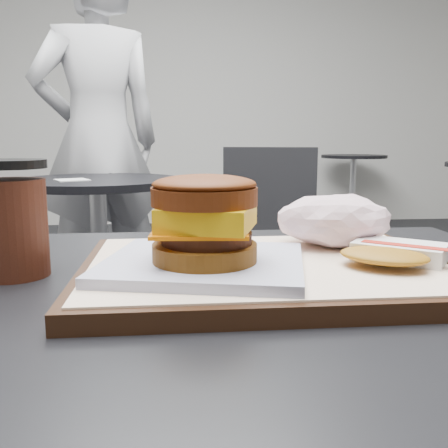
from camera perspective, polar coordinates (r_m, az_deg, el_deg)
serving_tray at (r=0.52m, az=4.85°, el=-5.27°), size 0.38×0.28×0.02m
breakfast_sandwich at (r=0.48m, az=-2.20°, el=-0.69°), size 0.22×0.21×0.09m
hash_brown at (r=0.54m, az=18.73°, el=-3.18°), size 0.14×0.13×0.02m
crumpled_wrapper at (r=0.60m, az=12.52°, el=0.45°), size 0.14×0.11×0.06m
coffee_cup at (r=0.57m, az=-23.08°, el=0.17°), size 0.08×0.08×0.12m
neighbor_table at (r=2.19m, az=-14.09°, el=-0.17°), size 0.70×0.70×0.75m
napkin at (r=2.10m, az=-16.98°, el=4.84°), size 0.16×0.16×0.00m
neighbor_chair at (r=2.16m, az=1.97°, el=-1.07°), size 0.65×0.52×0.88m
patron at (r=2.65m, az=-14.13°, el=9.26°), size 0.77×0.64×1.81m
bg_table_far at (r=5.32m, az=14.54°, el=5.62°), size 0.66×0.66×0.75m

